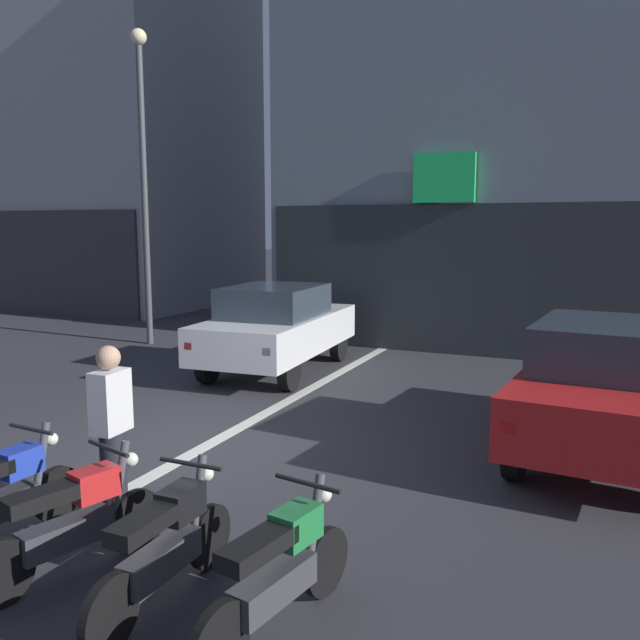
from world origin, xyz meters
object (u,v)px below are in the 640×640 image
Objects in this scene: car_blue_down_street at (468,294)px; motorcycle_black_row_right_mid at (166,545)px; motorcycle_red_row_centre at (74,520)px; car_red_parked_kerbside at (608,384)px; car_white_crossing_near at (277,325)px; motorcycle_blue_row_left_mid at (1,496)px; street_lamp at (143,158)px; motorcycle_green_row_rightmost at (279,570)px; person_by_motorcycles at (112,432)px.

car_blue_down_street is 2.46× the size of motorcycle_black_row_right_mid.
car_red_parked_kerbside is at bearing 50.42° from motorcycle_red_row_centre.
car_white_crossing_near and car_red_parked_kerbside have the same top height.
car_white_crossing_near is 2.59× the size of motorcycle_red_row_centre.
car_red_parked_kerbside is 5.50m from motorcycle_black_row_right_mid.
motorcycle_black_row_right_mid is at bearing -122.06° from car_red_parked_kerbside.
car_red_parked_kerbside is at bearing 43.65° from motorcycle_blue_row_left_mid.
car_white_crossing_near is 2.52× the size of motorcycle_black_row_right_mid.
street_lamp reaches higher than motorcycle_black_row_right_mid.
person_by_motorcycles reaches higher than motorcycle_green_row_rightmost.
motorcycle_black_row_right_mid is 0.91m from motorcycle_green_row_rightmost.
motorcycle_green_row_rightmost is (3.69, -7.05, -0.43)m from car_white_crossing_near.
street_lamp is 11.00m from motorcycle_red_row_centre.
car_blue_down_street is 14.12m from motorcycle_blue_row_left_mid.
car_blue_down_street is at bearing 96.05° from motorcycle_green_row_rightmost.
motorcycle_red_row_centre is 1.82m from motorcycle_green_row_rightmost.
motorcycle_green_row_rightmost is (-2.00, -4.62, -0.43)m from car_red_parked_kerbside.
street_lamp is (-4.09, 1.39, 3.37)m from car_white_crossing_near.
person_by_motorcycles is at bearing -53.51° from street_lamp.
motorcycle_green_row_rightmost is at bearing -0.22° from motorcycle_red_row_centre.
motorcycle_red_row_centre is at bearing -129.58° from car_red_parked_kerbside.
person_by_motorcycles is at bearing 144.56° from motorcycle_black_row_right_mid.
car_white_crossing_near is 2.54× the size of motorcycle_green_row_rightmost.
car_white_crossing_near reaches higher than motorcycle_red_row_centre.
car_blue_down_street is at bearing 42.41° from street_lamp.
car_red_parked_kerbside is 10.17m from car_blue_down_street.
motorcycle_blue_row_left_mid is 0.92m from motorcycle_red_row_centre.
motorcycle_green_row_rightmost is at bearing -113.36° from car_red_parked_kerbside.
car_white_crossing_near is 6.18m from car_red_parked_kerbside.
street_lamp is 4.33× the size of motorcycle_red_row_centre.
motorcycle_black_row_right_mid is (0.91, -0.03, 0.00)m from motorcycle_red_row_centre.
car_blue_down_street reaches higher than motorcycle_blue_row_left_mid.
motorcycle_black_row_right_mid is (2.77, -7.07, -0.43)m from car_white_crossing_near.
motorcycle_red_row_centre and motorcycle_green_row_rightmost have the same top height.
motorcycle_red_row_centre is 0.98× the size of motorcycle_green_row_rightmost.
motorcycle_green_row_rightmost is (7.78, -8.44, -3.80)m from street_lamp.
car_white_crossing_near is 7.02m from motorcycle_blue_row_left_mid.
person_by_motorcycles reaches higher than motorcycle_black_row_right_mid.
car_blue_down_street is at bearing 110.13° from car_red_parked_kerbside.
motorcycle_red_row_centre is at bearing -54.74° from street_lamp.
motorcycle_red_row_centre is at bearing 179.78° from motorcycle_green_row_rightmost.
car_red_parked_kerbside is 1.03× the size of car_blue_down_street.
car_red_parked_kerbside is 6.55m from motorcycle_blue_row_left_mid.
motorcycle_red_row_centre is at bearing -66.86° from person_by_motorcycles.
car_red_parked_kerbside is 2.56× the size of motorcycle_green_row_rightmost.
motorcycle_blue_row_left_mid is 1.01× the size of motorcycle_green_row_rightmost.
car_blue_down_street is at bearing 84.99° from motorcycle_blue_row_left_mid.
car_white_crossing_near is 7.61m from motorcycle_black_row_right_mid.
street_lamp reaches higher than person_by_motorcycles.
motorcycle_red_row_centre is (-3.82, -4.62, -0.43)m from car_red_parked_kerbside.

